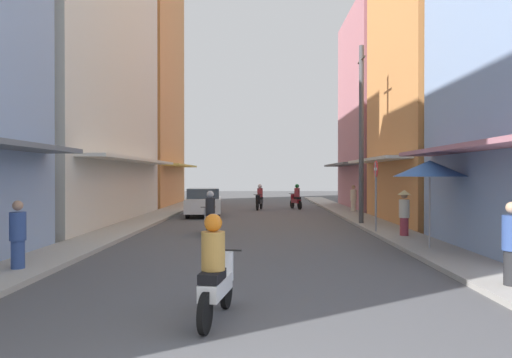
{
  "coord_description": "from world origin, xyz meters",
  "views": [
    {
      "loc": [
        0.29,
        -3.38,
        2.13
      ],
      "look_at": [
        -0.01,
        20.45,
        1.94
      ],
      "focal_mm": 32.79,
      "sensor_mm": 36.0,
      "label": 1
    }
  ],
  "objects_px": {
    "parked_car": "(204,202)",
    "pedestrian_crossing": "(18,237)",
    "motorbike_white": "(216,273)",
    "pedestrian_far": "(353,199)",
    "utility_pole": "(361,134)",
    "pedestrian_foreground": "(512,247)",
    "vendor_umbrella": "(430,169)",
    "motorbike_silver": "(210,215)",
    "pedestrian_midway": "(404,211)",
    "motorbike_black": "(259,198)",
    "street_sign_no_entry": "(376,187)",
    "motorbike_maroon": "(296,198)"
  },
  "relations": [
    {
      "from": "parked_car",
      "to": "pedestrian_crossing",
      "type": "xyz_separation_m",
      "value": [
        -2.23,
        -14.26,
        0.05
      ]
    },
    {
      "from": "motorbike_white",
      "to": "parked_car",
      "type": "height_order",
      "value": "motorbike_white"
    },
    {
      "from": "pedestrian_crossing",
      "to": "pedestrian_far",
      "type": "relative_size",
      "value": 1.01
    },
    {
      "from": "pedestrian_crossing",
      "to": "utility_pole",
      "type": "distance_m",
      "value": 13.88
    },
    {
      "from": "parked_car",
      "to": "pedestrian_foreground",
      "type": "height_order",
      "value": "pedestrian_foreground"
    },
    {
      "from": "parked_car",
      "to": "vendor_umbrella",
      "type": "relative_size",
      "value": 1.67
    },
    {
      "from": "vendor_umbrella",
      "to": "motorbike_silver",
      "type": "bearing_deg",
      "value": 150.48
    },
    {
      "from": "parked_car",
      "to": "pedestrian_midway",
      "type": "height_order",
      "value": "pedestrian_midway"
    },
    {
      "from": "motorbike_black",
      "to": "motorbike_silver",
      "type": "distance_m",
      "value": 12.22
    },
    {
      "from": "motorbike_white",
      "to": "street_sign_no_entry",
      "type": "xyz_separation_m",
      "value": [
        4.75,
        9.94,
        1.01
      ]
    },
    {
      "from": "parked_car",
      "to": "motorbike_white",
      "type": "bearing_deg",
      "value": -82.28
    },
    {
      "from": "motorbike_silver",
      "to": "parked_car",
      "type": "xyz_separation_m",
      "value": [
        -1.16,
        7.54,
        0.04
      ]
    },
    {
      "from": "pedestrian_crossing",
      "to": "vendor_umbrella",
      "type": "distance_m",
      "value": 10.48
    },
    {
      "from": "motorbike_black",
      "to": "parked_car",
      "type": "distance_m",
      "value": 5.39
    },
    {
      "from": "pedestrian_foreground",
      "to": "pedestrian_far",
      "type": "bearing_deg",
      "value": 88.2
    },
    {
      "from": "motorbike_black",
      "to": "motorbike_maroon",
      "type": "bearing_deg",
      "value": 15.56
    },
    {
      "from": "motorbike_black",
      "to": "pedestrian_crossing",
      "type": "distance_m",
      "value": 19.5
    },
    {
      "from": "parked_car",
      "to": "street_sign_no_entry",
      "type": "xyz_separation_m",
      "value": [
        7.11,
        -7.49,
        0.98
      ]
    },
    {
      "from": "vendor_umbrella",
      "to": "street_sign_no_entry",
      "type": "height_order",
      "value": "street_sign_no_entry"
    },
    {
      "from": "motorbike_silver",
      "to": "parked_car",
      "type": "bearing_deg",
      "value": 98.75
    },
    {
      "from": "pedestrian_crossing",
      "to": "street_sign_no_entry",
      "type": "relative_size",
      "value": 0.6
    },
    {
      "from": "pedestrian_far",
      "to": "pedestrian_midway",
      "type": "height_order",
      "value": "pedestrian_midway"
    },
    {
      "from": "pedestrian_far",
      "to": "motorbike_white",
      "type": "bearing_deg",
      "value": -106.7
    },
    {
      "from": "motorbike_white",
      "to": "pedestrian_far",
      "type": "bearing_deg",
      "value": 73.3
    },
    {
      "from": "parked_car",
      "to": "utility_pole",
      "type": "height_order",
      "value": "utility_pole"
    },
    {
      "from": "motorbike_maroon",
      "to": "pedestrian_crossing",
      "type": "xyz_separation_m",
      "value": [
        -7.41,
        -19.46,
        0.09
      ]
    },
    {
      "from": "motorbike_silver",
      "to": "parked_car",
      "type": "relative_size",
      "value": 0.42
    },
    {
      "from": "motorbike_black",
      "to": "utility_pole",
      "type": "height_order",
      "value": "utility_pole"
    },
    {
      "from": "pedestrian_crossing",
      "to": "utility_pole",
      "type": "bearing_deg",
      "value": 45.77
    },
    {
      "from": "pedestrian_midway",
      "to": "utility_pole",
      "type": "xyz_separation_m",
      "value": [
        -0.56,
        4.07,
        2.94
      ]
    },
    {
      "from": "motorbike_silver",
      "to": "pedestrian_far",
      "type": "relative_size",
      "value": 1.13
    },
    {
      "from": "motorbike_white",
      "to": "parked_car",
      "type": "bearing_deg",
      "value": 97.72
    },
    {
      "from": "motorbike_white",
      "to": "vendor_umbrella",
      "type": "height_order",
      "value": "vendor_umbrella"
    },
    {
      "from": "utility_pole",
      "to": "motorbike_maroon",
      "type": "bearing_deg",
      "value": 101.75
    },
    {
      "from": "pedestrian_crossing",
      "to": "pedestrian_far",
      "type": "distance_m",
      "value": 19.14
    },
    {
      "from": "parked_car",
      "to": "vendor_umbrella",
      "type": "bearing_deg",
      "value": -55.61
    },
    {
      "from": "motorbike_white",
      "to": "utility_pole",
      "type": "bearing_deg",
      "value": 69.34
    },
    {
      "from": "utility_pole",
      "to": "motorbike_silver",
      "type": "bearing_deg",
      "value": -153.82
    },
    {
      "from": "motorbike_white",
      "to": "motorbike_black",
      "type": "bearing_deg",
      "value": 88.64
    },
    {
      "from": "pedestrian_crossing",
      "to": "motorbike_maroon",
      "type": "bearing_deg",
      "value": 69.15
    },
    {
      "from": "motorbike_white",
      "to": "pedestrian_crossing",
      "type": "height_order",
      "value": "pedestrian_crossing"
    },
    {
      "from": "motorbike_black",
      "to": "pedestrian_midway",
      "type": "distance_m",
      "value": 14.07
    },
    {
      "from": "motorbike_maroon",
      "to": "pedestrian_crossing",
      "type": "bearing_deg",
      "value": -110.85
    },
    {
      "from": "pedestrian_far",
      "to": "vendor_umbrella",
      "type": "height_order",
      "value": "vendor_umbrella"
    },
    {
      "from": "parked_car",
      "to": "vendor_umbrella",
      "type": "xyz_separation_m",
      "value": [
        7.69,
        -11.23,
        1.57
      ]
    },
    {
      "from": "motorbike_silver",
      "to": "vendor_umbrella",
      "type": "relative_size",
      "value": 0.7
    },
    {
      "from": "pedestrian_crossing",
      "to": "utility_pole",
      "type": "relative_size",
      "value": 0.21
    },
    {
      "from": "pedestrian_foreground",
      "to": "motorbike_maroon",
      "type": "bearing_deg",
      "value": 96.57
    },
    {
      "from": "street_sign_no_entry",
      "to": "pedestrian_far",
      "type": "bearing_deg",
      "value": 83.71
    },
    {
      "from": "vendor_umbrella",
      "to": "utility_pole",
      "type": "relative_size",
      "value": 0.34
    }
  ]
}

